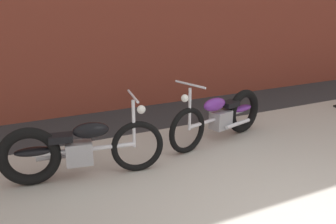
# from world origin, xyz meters

# --- Properties ---
(sidewalk_slab) EXTENTS (36.00, 3.50, 0.01)m
(sidewalk_slab) POSITION_xyz_m (0.00, 1.75, 0.00)
(sidewalk_slab) COLOR #B2ADA3
(sidewalk_slab) RESTS_ON ground
(motorcycle_black) EXTENTS (1.99, 0.67, 1.03)m
(motorcycle_black) POSITION_xyz_m (-1.82, 2.36, 0.40)
(motorcycle_black) COLOR black
(motorcycle_black) RESTS_ON ground
(motorcycle_purple) EXTENTS (1.97, 0.76, 1.03)m
(motorcycle_purple) POSITION_xyz_m (0.62, 2.66, 0.40)
(motorcycle_purple) COLOR black
(motorcycle_purple) RESTS_ON ground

